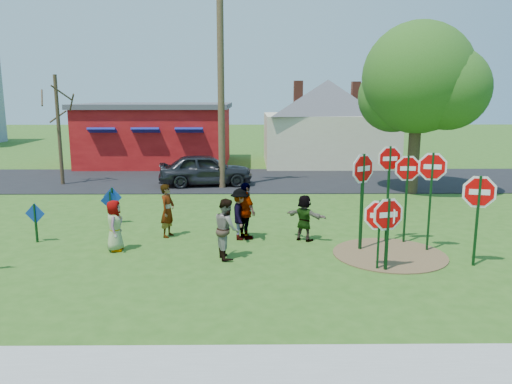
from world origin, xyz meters
TOP-DOWN VIEW (x-y plane):
  - ground at (0.00, 0.00)m, footprint 120.00×120.00m
  - sidewalk at (0.00, -7.20)m, footprint 22.00×1.80m
  - road at (0.00, 11.50)m, footprint 120.00×7.50m
  - dirt_patch at (4.50, -1.00)m, footprint 3.20×3.20m
  - red_building at (-5.50, 17.99)m, footprint 9.40×7.69m
  - cream_house at (5.50, 18.00)m, footprint 9.40×9.40m
  - stop_sign_a at (4.04, -2.28)m, footprint 1.11×0.33m
  - stop_sign_b at (4.73, 0.29)m, footprint 1.02×0.18m
  - stop_sign_c at (5.70, -0.63)m, footprint 1.07×0.27m
  - stop_sign_d at (5.25, 0.18)m, footprint 1.05×0.07m
  - stop_sign_e at (3.85, -2.18)m, footprint 1.05×0.28m
  - stop_sign_f at (6.50, -1.90)m, footprint 1.13×0.31m
  - stop_sign_g at (3.75, -0.53)m, footprint 0.95×0.69m
  - blue_diamond_b at (-6.07, 0.34)m, footprint 0.64×0.12m
  - blue_diamond_c at (-4.36, 2.47)m, footprint 0.62×0.22m
  - blue_diamond_d at (-4.30, 2.57)m, footprint 0.70×0.18m
  - person_a at (-3.41, -0.53)m, footprint 0.52×0.77m
  - person_b at (-2.11, 0.93)m, footprint 0.57×0.71m
  - person_c at (-0.13, -1.22)m, footprint 0.84×0.97m
  - person_d at (0.22, 0.59)m, footprint 0.61×1.06m
  - person_e at (0.38, 0.62)m, footprint 0.92×1.13m
  - person_f at (2.21, 0.45)m, footprint 1.37×1.09m
  - suv at (-1.69, 9.92)m, footprint 4.79×2.42m
  - utility_pole at (-0.85, 9.30)m, footprint 2.51×0.32m
  - leafy_tree at (8.09, 7.94)m, footprint 5.40×4.92m
  - bare_tree_west at (-8.93, 10.26)m, footprint 1.80×1.80m

SIDE VIEW (x-z plane):
  - ground at x=0.00m, z-range 0.00..0.00m
  - dirt_patch at x=4.50m, z-range 0.00..0.03m
  - road at x=0.00m, z-range 0.00..0.04m
  - sidewalk at x=0.00m, z-range 0.00..0.08m
  - person_f at x=2.21m, z-range 0.00..1.45m
  - blue_diamond_c at x=-4.36m, z-range 0.14..1.33m
  - person_a at x=-3.41m, z-range 0.00..1.51m
  - blue_diamond_b at x=-6.07m, z-range 0.14..1.37m
  - blue_diamond_d at x=-4.30m, z-range 0.15..1.46m
  - person_d at x=0.22m, z-range 0.00..1.63m
  - suv at x=-1.69m, z-range 0.04..1.60m
  - person_c at x=-0.13m, z-range 0.00..1.69m
  - person_b at x=-2.11m, z-range 0.00..1.71m
  - person_e at x=0.38m, z-range 0.00..1.81m
  - stop_sign_e at x=3.85m, z-range 0.32..2.31m
  - stop_sign_a at x=4.04m, z-range 0.33..2.40m
  - stop_sign_f at x=6.50m, z-range 0.53..3.12m
  - red_building at x=-5.50m, z-range 0.02..3.92m
  - stop_sign_d at x=5.25m, z-range 0.64..3.48m
  - stop_sign_g at x=3.75m, z-range 0.60..3.60m
  - stop_sign_c at x=5.70m, z-range 0.62..3.65m
  - stop_sign_b at x=4.73m, z-range 0.72..3.83m
  - cream_house at x=5.50m, z-range -0.33..6.17m
  - bare_tree_west at x=-8.93m, z-range 0.80..6.23m
  - leafy_tree at x=8.09m, z-range 1.10..8.77m
  - utility_pole at x=-0.85m, z-range 0.27..10.54m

